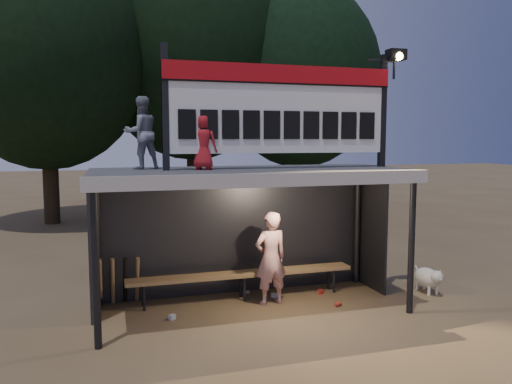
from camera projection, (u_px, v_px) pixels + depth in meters
ground at (251, 309)px, 8.23m from camera, size 80.00×80.00×0.00m
player at (271, 258)px, 8.42m from camera, size 0.63×0.46×1.59m
child_a at (141, 133)px, 7.86m from camera, size 0.66×0.59×1.14m
child_b at (203, 142)px, 7.72m from camera, size 0.50×0.44×0.85m
dugout_shelter at (247, 197)px, 8.27m from camera, size 5.10×2.08×2.32m
scoreboard_assembly at (285, 106)px, 8.03m from camera, size 4.10×0.27×1.99m
bench at (243, 275)px, 8.71m from camera, size 4.00×0.35×0.48m
tree_left at (45, 54)px, 16.03m from camera, size 6.46×6.46×9.27m
tree_mid at (192, 49)px, 18.82m from camera, size 7.22×7.22×10.36m
tree_right at (300, 76)px, 19.11m from camera, size 6.08×6.08×8.72m
dog at (428, 278)px, 9.08m from camera, size 0.36×0.81×0.49m
bats at (119, 281)px, 8.37m from camera, size 0.68×0.35×0.84m
litter at (272, 300)px, 8.60m from camera, size 2.87×1.15×0.08m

